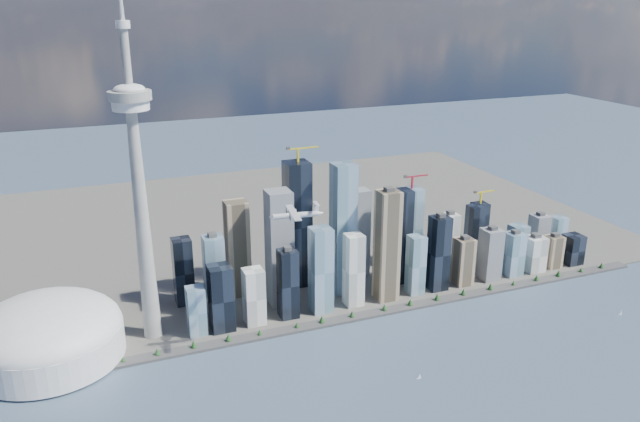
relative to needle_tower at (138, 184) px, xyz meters
name	(u,v)px	position (x,y,z in m)	size (l,w,h in m)	color
ground	(441,412)	(300.00, -310.00, -235.84)	(4000.00, 4000.00, 0.00)	#394863
seawall	(355,317)	(300.00, -60.00, -233.84)	(1100.00, 22.00, 4.00)	#383838
land	(270,224)	(300.00, 390.00, -234.34)	(1400.00, 900.00, 3.00)	#4C4C47
shoreline_trees	(355,313)	(300.00, -60.00, -227.06)	(960.53, 7.20, 8.80)	#3F2D1E
skyscraper_cluster	(367,248)	(359.62, 26.82, -160.42)	(736.00, 142.00, 244.02)	black
needle_tower	(138,184)	(0.00, 0.00, 0.00)	(56.00, 56.00, 550.50)	gray
dome_stadium	(47,334)	(-140.00, -10.00, -196.40)	(200.00, 200.00, 86.00)	silver
airplane	(296,214)	(177.80, -138.49, -22.06)	(70.99, 62.96, 17.31)	silver
sailboat_west	(419,377)	(311.47, -238.43, -233.00)	(6.41, 2.31, 8.86)	silver
sailboat_east	(621,313)	(696.48, -203.03, -233.03)	(6.27, 1.66, 8.76)	silver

